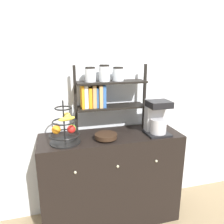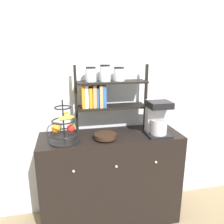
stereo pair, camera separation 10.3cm
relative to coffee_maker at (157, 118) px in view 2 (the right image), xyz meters
The scene contains 6 objects.
wall_back 0.59m from the coffee_maker, 142.18° to the left, with size 7.00×0.05×2.60m, color silver.
sideboard 0.75m from the coffee_maker, behind, with size 1.32×0.46×0.91m.
coffee_maker is the anchor object (origin of this frame).
fruit_stand 0.84m from the coffee_maker, behind, with size 0.26×0.26×0.37m.
wooden_bowl 0.51m from the coffee_maker, behind, with size 0.20×0.20×0.05m.
shelf_hutch 0.56m from the coffee_maker, 158.70° to the left, with size 0.70×0.20×0.64m.
Camera 2 is at (-0.39, -1.64, 1.66)m, focal length 35.00 mm.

